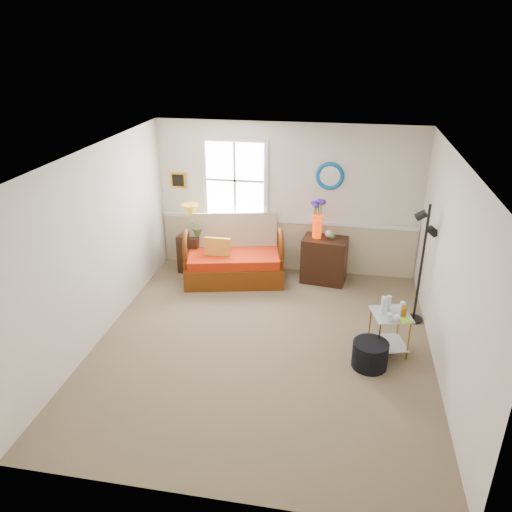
% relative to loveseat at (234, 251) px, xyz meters
% --- Properties ---
extents(floor, '(4.50, 5.00, 0.01)m').
position_rel_loveseat_xyz_m(floor, '(0.82, -1.90, -0.54)').
color(floor, '#82704F').
rests_on(floor, ground).
extents(ceiling, '(4.50, 5.00, 0.01)m').
position_rel_loveseat_xyz_m(ceiling, '(0.82, -1.90, 2.06)').
color(ceiling, white).
rests_on(ceiling, walls).
extents(walls, '(4.51, 5.01, 2.60)m').
position_rel_loveseat_xyz_m(walls, '(0.82, -1.90, 0.76)').
color(walls, beige).
rests_on(walls, floor).
extents(wainscot, '(4.46, 0.02, 0.90)m').
position_rel_loveseat_xyz_m(wainscot, '(0.82, 0.58, -0.09)').
color(wainscot, tan).
rests_on(wainscot, walls).
extents(chair_rail, '(4.46, 0.04, 0.06)m').
position_rel_loveseat_xyz_m(chair_rail, '(0.82, 0.57, 0.38)').
color(chair_rail, silver).
rests_on(chair_rail, walls).
extents(window, '(1.14, 0.06, 1.44)m').
position_rel_loveseat_xyz_m(window, '(-0.08, 0.57, 1.06)').
color(window, white).
rests_on(window, walls).
extents(picture, '(0.28, 0.03, 0.28)m').
position_rel_loveseat_xyz_m(picture, '(-1.10, 0.58, 1.01)').
color(picture, '#C38418').
rests_on(picture, walls).
extents(mirror, '(0.47, 0.07, 0.47)m').
position_rel_loveseat_xyz_m(mirror, '(1.52, 0.58, 1.21)').
color(mirror, blue).
rests_on(mirror, walls).
extents(loveseat, '(1.81, 1.27, 1.07)m').
position_rel_loveseat_xyz_m(loveseat, '(0.00, 0.00, 0.00)').
color(loveseat, '#6D300B').
rests_on(loveseat, floor).
extents(throw_pillow, '(0.44, 0.12, 0.44)m').
position_rel_loveseat_xyz_m(throw_pillow, '(-0.25, -0.12, 0.03)').
color(throw_pillow, orange).
rests_on(throw_pillow, loveseat).
extents(lamp_stand, '(0.43, 0.43, 0.68)m').
position_rel_loveseat_xyz_m(lamp_stand, '(-0.82, 0.22, -0.19)').
color(lamp_stand, black).
rests_on(lamp_stand, floor).
extents(table_lamp, '(0.31, 0.31, 0.55)m').
position_rel_loveseat_xyz_m(table_lamp, '(-0.80, 0.22, 0.42)').
color(table_lamp, '#AE7D20').
rests_on(table_lamp, lamp_stand).
extents(potted_plant, '(0.40, 0.41, 0.25)m').
position_rel_loveseat_xyz_m(potted_plant, '(-0.67, 0.21, 0.27)').
color(potted_plant, '#436F38').
rests_on(potted_plant, lamp_stand).
extents(cabinet, '(0.78, 0.56, 0.78)m').
position_rel_loveseat_xyz_m(cabinet, '(1.52, 0.22, -0.15)').
color(cabinet, black).
rests_on(cabinet, floor).
extents(flower_vase, '(0.23, 0.23, 0.66)m').
position_rel_loveseat_xyz_m(flower_vase, '(1.37, 0.25, 0.57)').
color(flower_vase, '#F03003').
rests_on(flower_vase, cabinet).
extents(side_table, '(0.57, 0.57, 0.59)m').
position_rel_loveseat_xyz_m(side_table, '(2.48, -1.75, -0.24)').
color(side_table, '#9E6C1D').
rests_on(side_table, floor).
extents(tabletop_items, '(0.53, 0.53, 0.23)m').
position_rel_loveseat_xyz_m(tabletop_items, '(2.52, -1.79, 0.17)').
color(tabletop_items, silver).
rests_on(tabletop_items, side_table).
extents(floor_lamp, '(0.29, 0.29, 1.81)m').
position_rel_loveseat_xyz_m(floor_lamp, '(2.92, -0.84, 0.37)').
color(floor_lamp, black).
rests_on(floor_lamp, floor).
extents(ottoman, '(0.47, 0.47, 0.35)m').
position_rel_loveseat_xyz_m(ottoman, '(2.24, -2.11, -0.36)').
color(ottoman, black).
rests_on(ottoman, floor).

